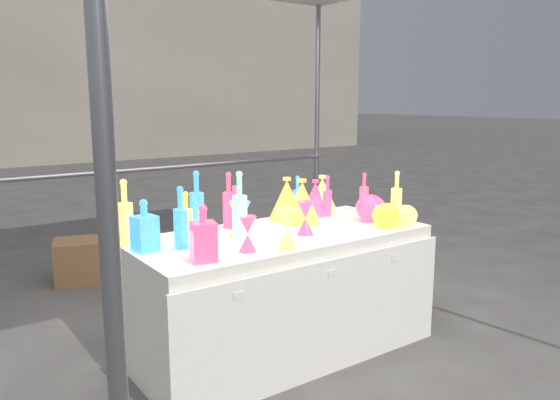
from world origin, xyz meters
TOP-DOWN VIEW (x-y plane):
  - ground at (0.00, 0.00)m, footprint 80.00×80.00m
  - display_table at (0.00, -0.01)m, footprint 1.84×0.83m
  - background_building at (4.00, 14.00)m, footprint 14.00×6.00m
  - cardboard_box_closed at (-0.60, 2.04)m, footprint 0.58×0.49m
  - cardboard_box_flat at (0.72, 2.75)m, footprint 0.70×0.51m
  - bottle_0 at (-0.53, 0.18)m, footprint 0.08×0.08m
  - bottle_1 at (-0.38, 0.34)m, footprint 0.09×0.09m
  - bottle_2 at (-0.18, 0.30)m, footprint 0.09×0.09m
  - bottle_3 at (-0.17, 0.24)m, footprint 0.07×0.07m
  - bottle_4 at (-0.85, 0.27)m, footprint 0.09×0.09m
  - bottle_5 at (-0.27, 0.02)m, footprint 0.11×0.11m
  - bottle_7 at (-0.63, 0.02)m, footprint 0.09×0.09m
  - decanter_1 at (-0.64, -0.25)m, footprint 0.15×0.15m
  - decanter_2 at (-0.81, 0.09)m, footprint 0.13×0.13m
  - hourglass_0 at (-0.38, -0.24)m, footprint 0.12×0.12m
  - hourglass_1 at (0.10, -0.12)m, footprint 0.12×0.12m
  - hourglass_2 at (-0.18, -0.32)m, footprint 0.15×0.15m
  - hourglass_4 at (-0.25, 0.08)m, footprint 0.11×0.11m
  - hourglass_5 at (-0.20, 0.11)m, footprint 0.11×0.11m
  - globe_0 at (0.62, -0.28)m, footprint 0.20×0.20m
  - globe_1 at (0.76, -0.30)m, footprint 0.16×0.16m
  - globe_3 at (0.67, -0.08)m, footprint 0.24×0.24m
  - lampshade_0 at (0.25, 0.28)m, footprint 0.31×0.31m
  - lampshade_1 at (0.27, 0.14)m, footprint 0.27×0.27m
  - lampshade_2 at (0.50, 0.28)m, footprint 0.22×0.22m
  - lampshade_3 at (0.56, 0.28)m, footprint 0.30×0.30m
  - bottle_8 at (0.39, 0.34)m, footprint 0.07×0.07m
  - bottle_9 at (0.86, 0.17)m, footprint 0.06×0.06m
  - bottle_10 at (0.54, 0.20)m, footprint 0.08×0.08m
  - bottle_11 at (0.86, -0.13)m, footprint 0.09×0.09m

SIDE VIEW (x-z plane):
  - ground at x=0.00m, z-range 0.00..0.00m
  - cardboard_box_flat at x=0.72m, z-range 0.00..0.06m
  - cardboard_box_closed at x=-0.60m, z-range 0.00..0.36m
  - display_table at x=0.00m, z-range 0.00..0.75m
  - globe_1 at x=0.76m, z-range 0.75..0.87m
  - globe_0 at x=0.62m, z-range 0.75..0.89m
  - globe_3 at x=0.67m, z-range 0.75..0.91m
  - hourglass_0 at x=-0.38m, z-range 0.75..0.94m
  - hourglass_5 at x=-0.20m, z-range 0.75..0.95m
  - hourglass_1 at x=0.10m, z-range 0.75..0.95m
  - hourglass_4 at x=-0.25m, z-range 0.75..0.95m
  - hourglass_2 at x=-0.18m, z-range 0.75..0.97m
  - lampshade_2 at x=0.50m, z-range 0.75..1.00m
  - lampshade_3 at x=0.56m, z-range 0.75..1.02m
  - bottle_3 at x=-0.17m, z-range 0.75..1.02m
  - bottle_8 at x=0.39m, z-range 0.75..1.03m
  - bottle_0 at x=-0.53m, z-range 0.75..1.03m
  - decanter_2 at x=-0.81m, z-range 0.75..1.03m
  - bottle_9 at x=0.86m, z-range 0.75..1.03m
  - bottle_10 at x=0.54m, z-range 0.75..1.03m
  - lampshade_0 at x=0.25m, z-range 0.75..1.03m
  - decanter_1 at x=-0.64m, z-range 0.75..1.04m
  - lampshade_1 at x=0.27m, z-range 0.75..1.04m
  - bottle_11 at x=0.86m, z-range 0.75..1.07m
  - bottle_7 at x=-0.63m, z-range 0.75..1.09m
  - bottle_2 at x=-0.18m, z-range 0.75..1.10m
  - bottle_4 at x=-0.85m, z-range 0.75..1.12m
  - bottle_1 at x=-0.38m, z-range 0.75..1.12m
  - bottle_5 at x=-0.27m, z-range 0.75..1.14m
  - background_building at x=4.00m, z-range 0.00..6.00m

